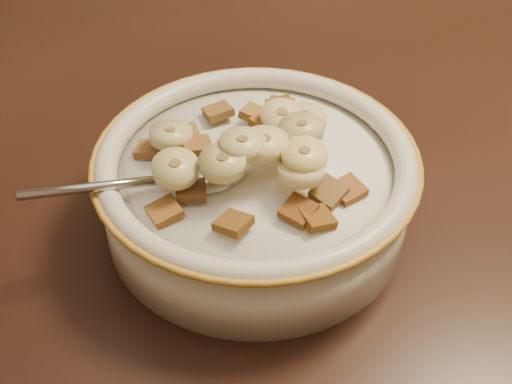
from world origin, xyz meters
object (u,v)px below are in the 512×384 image
table (369,126)px  cereal_bowl (256,195)px  chair (18,56)px  spoon (208,174)px

table → cereal_bowl: bearing=-157.3°
table → chair: chair is taller
table → cereal_bowl: (-0.17, -0.07, 0.05)m
chair → cereal_bowl: size_ratio=4.39×
cereal_bowl → spoon: (-0.03, 0.01, 0.03)m
cereal_bowl → spoon: 0.05m
chair → cereal_bowl: 0.83m
cereal_bowl → spoon: size_ratio=4.17×
chair → table: bearing=-97.9°
table → chair: 0.77m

